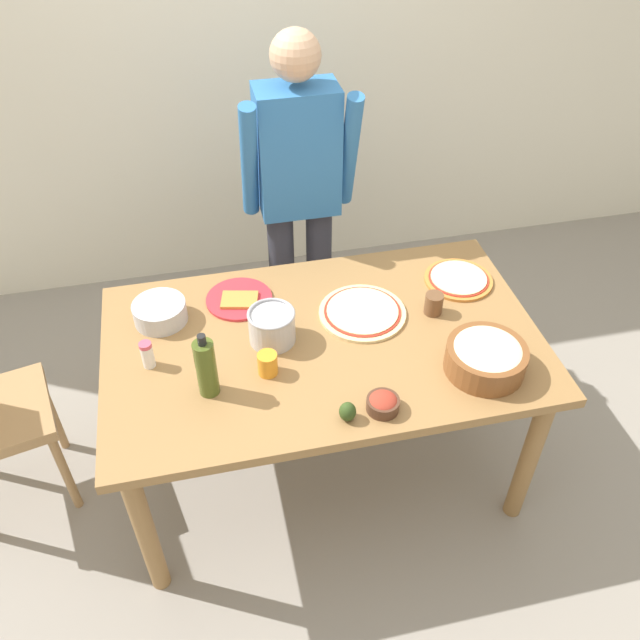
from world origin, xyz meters
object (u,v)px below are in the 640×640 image
Objects in this scene: person_cook at (299,191)px; popcorn_bowl at (486,356)px; steel_pot at (272,326)px; small_sauce_bowl at (383,403)px; olive_oil_bottle at (206,368)px; salt_shaker at (147,355)px; pizza_cooked_on_tray at (458,279)px; plate_with_slice at (239,299)px; pizza_raw_on_board at (362,312)px; mixing_bowl_steel at (160,312)px; cup_orange at (268,364)px; avocado at (348,412)px; dining_table at (323,356)px; cup_small_brown at (434,304)px.

popcorn_bowl is at bearing -66.14° from person_cook.
person_cook is at bearing 71.34° from steel_pot.
small_sauce_bowl is 0.43× the size of olive_oil_bottle.
olive_oil_bottle reaches higher than salt_shaker.
pizza_cooked_on_tray is 0.89m from plate_with_slice.
olive_oil_bottle is at bearing -40.36° from salt_shaker.
pizza_raw_on_board is 0.49m from plate_with_slice.
mixing_bowl_steel is 1.89× the size of salt_shaker.
salt_shaker reaches higher than cup_orange.
salt_shaker reaches higher than pizza_cooked_on_tray.
mixing_bowl_steel is at bearing 153.54° from steel_pot.
steel_pot is 0.46m from avocado.
popcorn_bowl reaches higher than salt_shaker.
avocado reaches higher than pizza_raw_on_board.
cup_orange reaches higher than dining_table.
popcorn_bowl is 0.95m from olive_oil_bottle.
cup_orange and cup_small_brown have the same top height.
olive_oil_bottle is 0.33m from steel_pot.
person_cook is 0.94m from cup_orange.
person_cook is at bearing 39.26° from mixing_bowl_steel.
olive_oil_bottle is (-0.43, -0.17, 0.20)m from dining_table.
small_sauce_bowl is (0.12, -0.37, 0.12)m from dining_table.
steel_pot is (-0.30, 0.41, 0.04)m from small_sauce_bowl.
small_sauce_bowl is (-0.50, -0.59, 0.02)m from pizza_cooked_on_tray.
olive_oil_bottle is (-0.16, -0.45, 0.11)m from plate_with_slice.
small_sauce_bowl is at bearing -41.10° from mixing_bowl_steel.
olive_oil_bottle reaches higher than small_sauce_bowl.
dining_table is at bearing 29.06° from cup_orange.
mixing_bowl_steel is at bearing -140.74° from person_cook.
pizza_raw_on_board is 0.81m from salt_shaker.
pizza_cooked_on_tray is 1.12m from olive_oil_bottle.
popcorn_bowl is (0.34, -0.37, 0.05)m from pizza_raw_on_board.
cup_small_brown reaches higher than dining_table.
olive_oil_bottle is (-0.95, 0.10, 0.05)m from popcorn_bowl.
plate_with_slice is 3.71× the size of avocado.
mixing_bowl_steel is 1.15× the size of steel_pot.
salt_shaker is 0.73m from avocado.
cup_orange reaches higher than avocado.
steel_pot is 0.45m from salt_shaker.
cup_small_brown is at bearing 52.52° from small_sauce_bowl.
olive_oil_bottle is at bearing -109.17° from plate_with_slice.
steel_pot is at bearing 156.08° from popcorn_bowl.
olive_oil_bottle is (-0.61, -0.27, 0.10)m from pizza_raw_on_board.
pizza_raw_on_board is at bearing 132.04° from popcorn_bowl.
steel_pot reaches higher than pizza_cooked_on_tray.
pizza_raw_on_board is at bearing 7.48° from salt_shaker.
small_sauce_bowl is 1.29× the size of cup_small_brown.
plate_with_slice reaches higher than pizza_cooked_on_tray.
avocado is at bearing -68.28° from plate_with_slice.
plate_with_slice is 2.45× the size of salt_shaker.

